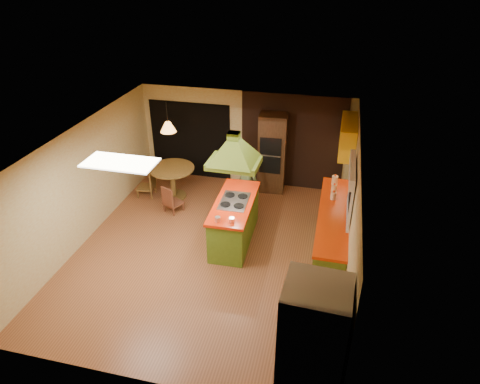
% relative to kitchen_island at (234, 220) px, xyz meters
% --- Properties ---
extents(ground, '(6.50, 6.50, 0.00)m').
position_rel_kitchen_island_xyz_m(ground, '(-0.40, -0.49, -0.49)').
color(ground, brown).
rests_on(ground, ground).
extents(room_walls, '(5.50, 6.50, 6.50)m').
position_rel_kitchen_island_xyz_m(room_walls, '(-0.40, -0.49, 0.76)').
color(room_walls, beige).
rests_on(room_walls, ground).
extents(ceiling_plane, '(6.50, 6.50, 0.00)m').
position_rel_kitchen_island_xyz_m(ceiling_plane, '(-0.40, -0.49, 2.01)').
color(ceiling_plane, silver).
rests_on(ceiling_plane, room_walls).
extents(brick_panel, '(2.64, 0.03, 2.50)m').
position_rel_kitchen_island_xyz_m(brick_panel, '(0.85, 2.74, 0.76)').
color(brick_panel, '#381E14').
rests_on(brick_panel, ground).
extents(nook_opening, '(2.20, 0.03, 2.10)m').
position_rel_kitchen_island_xyz_m(nook_opening, '(-1.90, 2.74, 0.56)').
color(nook_opening, black).
rests_on(nook_opening, ground).
extents(right_counter, '(0.62, 3.05, 0.92)m').
position_rel_kitchen_island_xyz_m(right_counter, '(2.05, 0.11, -0.03)').
color(right_counter, olive).
rests_on(right_counter, ground).
extents(upper_cabinets, '(0.34, 1.40, 0.70)m').
position_rel_kitchen_island_xyz_m(upper_cabinets, '(2.17, 1.71, 1.46)').
color(upper_cabinets, yellow).
rests_on(upper_cabinets, room_walls).
extents(window_right, '(0.12, 1.35, 1.06)m').
position_rel_kitchen_island_xyz_m(window_right, '(2.30, -0.09, 1.28)').
color(window_right, black).
rests_on(window_right, room_walls).
extents(fluor_panel, '(1.20, 0.60, 0.03)m').
position_rel_kitchen_island_xyz_m(fluor_panel, '(-1.50, -1.69, 1.99)').
color(fluor_panel, white).
rests_on(fluor_panel, ceiling_plane).
extents(kitchen_island, '(0.83, 1.96, 0.98)m').
position_rel_kitchen_island_xyz_m(kitchen_island, '(0.00, 0.00, 0.00)').
color(kitchen_island, '#597D1F').
rests_on(kitchen_island, ground).
extents(range_hood, '(1.03, 0.75, 0.79)m').
position_rel_kitchen_island_xyz_m(range_hood, '(0.00, 0.00, 1.76)').
color(range_hood, '#5A721C').
rests_on(range_hood, ceiling_plane).
extents(man, '(0.69, 0.57, 1.63)m').
position_rel_kitchen_island_xyz_m(man, '(-0.05, 1.32, 0.32)').
color(man, '#4D5A2F').
rests_on(man, ground).
extents(refrigerator, '(0.87, 0.82, 2.01)m').
position_rel_kitchen_island_xyz_m(refrigerator, '(1.91, -3.41, 0.52)').
color(refrigerator, silver).
rests_on(refrigerator, ground).
extents(wall_oven, '(0.72, 0.64, 2.06)m').
position_rel_kitchen_island_xyz_m(wall_oven, '(0.38, 2.45, 0.54)').
color(wall_oven, '#492C17').
rests_on(wall_oven, ground).
extents(dining_table, '(1.12, 1.12, 0.83)m').
position_rel_kitchen_island_xyz_m(dining_table, '(-1.97, 1.45, 0.10)').
color(dining_table, brown).
rests_on(dining_table, ground).
extents(chair_left, '(0.46, 0.46, 0.76)m').
position_rel_kitchen_island_xyz_m(chair_left, '(-2.67, 1.35, -0.11)').
color(chair_left, brown).
rests_on(chair_left, ground).
extents(chair_near, '(0.51, 0.51, 0.70)m').
position_rel_kitchen_island_xyz_m(chair_near, '(-1.72, 0.80, -0.14)').
color(chair_near, brown).
rests_on(chair_near, ground).
extents(pendant_lamp, '(0.49, 0.49, 0.24)m').
position_rel_kitchen_island_xyz_m(pendant_lamp, '(-1.97, 1.45, 1.41)').
color(pendant_lamp, '#FF9E3F').
rests_on(pendant_lamp, ceiling_plane).
extents(canister_large, '(0.18, 0.18, 0.20)m').
position_rel_kitchen_island_xyz_m(canister_large, '(2.00, 1.34, 0.53)').
color(canister_large, '#FBF0CA').
rests_on(canister_large, right_counter).
extents(canister_medium, '(0.12, 0.12, 0.17)m').
position_rel_kitchen_island_xyz_m(canister_medium, '(2.00, 0.65, 0.51)').
color(canister_medium, beige).
rests_on(canister_medium, right_counter).
extents(canister_small, '(0.15, 0.15, 0.16)m').
position_rel_kitchen_island_xyz_m(canister_small, '(2.00, 1.00, 0.51)').
color(canister_small, '#F1E9C2').
rests_on(canister_small, right_counter).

